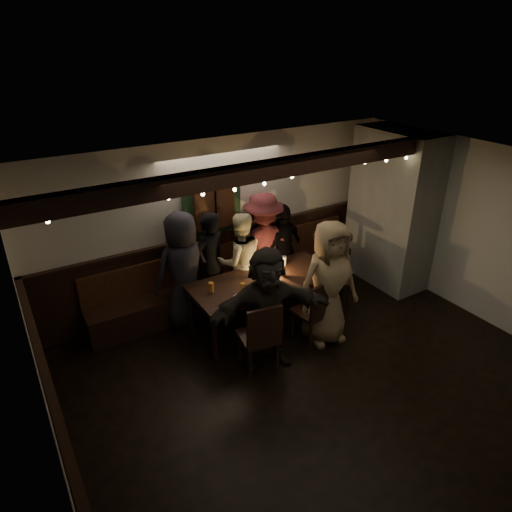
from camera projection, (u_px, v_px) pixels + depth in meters
room at (319, 244)px, 6.88m from camera, size 6.02×5.01×2.62m
dining_table at (263, 283)px, 6.56m from camera, size 2.13×0.91×0.92m
chair_near_left at (261, 334)px, 5.67m from camera, size 0.53×0.53×1.02m
chair_near_right at (317, 308)px, 6.23m from camera, size 0.50×0.50×0.98m
chair_end at (331, 276)px, 7.17m from camera, size 0.53×0.53×0.90m
high_top at (331, 256)px, 7.50m from camera, size 0.63×0.63×1.01m
person_a at (183, 270)px, 6.54m from camera, size 0.89×0.61×1.76m
person_b at (209, 265)px, 6.79m from camera, size 0.71×0.58×1.66m
person_c at (240, 261)px, 7.00m from camera, size 0.86×0.73×1.57m
person_d at (263, 246)px, 7.27m from camera, size 1.21×0.79×1.76m
person_e at (283, 249)px, 7.44m from camera, size 0.98×0.68×1.54m
person_f at (267, 309)px, 5.69m from camera, size 1.63×0.83×1.68m
person_g at (328, 283)px, 6.17m from camera, size 0.94×0.67×1.79m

